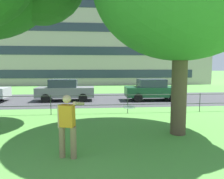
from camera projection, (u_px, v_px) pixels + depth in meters
The scene contains 7 objects.
street_strip at pixel (64, 100), 15.81m from camera, with size 80.00×6.99×0.01m, color #424247.
park_fence at pixel (51, 101), 10.75m from camera, with size 39.05×0.04×1.00m.
person_thrower at pixel (68, 124), 5.57m from camera, with size 0.69×0.71×1.67m.
frisbee at pixel (129, 107), 4.83m from camera, with size 0.38×0.38×0.03m.
car_grey_far_right at pixel (65, 90), 15.27m from camera, with size 4.02×1.85×1.54m.
car_dark_green_far_left at pixel (153, 90), 15.45m from camera, with size 4.04×1.90×1.54m.
apartment_building_background at pixel (84, 35), 35.78m from camera, with size 36.47×16.24×15.58m.
Camera 1 is at (2.08, -0.08, 2.36)m, focal length 34.47 mm.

